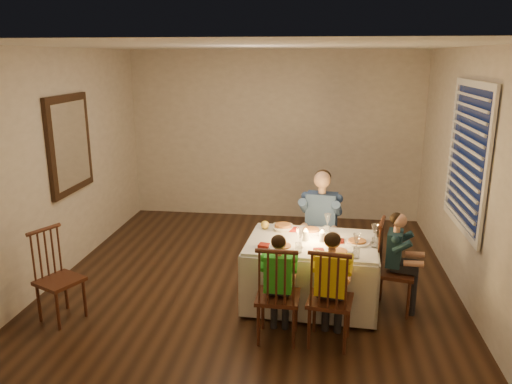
# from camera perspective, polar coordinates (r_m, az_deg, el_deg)

# --- Properties ---
(ground) EXTENTS (5.00, 5.00, 0.00)m
(ground) POSITION_cam_1_polar(r_m,az_deg,el_deg) (5.79, -0.34, -10.33)
(ground) COLOR black
(ground) RESTS_ON ground
(wall_left) EXTENTS (0.02, 5.00, 2.60)m
(wall_left) POSITION_cam_1_polar(r_m,az_deg,el_deg) (6.08, -21.91, 2.75)
(wall_left) COLOR beige
(wall_left) RESTS_ON ground
(wall_right) EXTENTS (0.02, 5.00, 2.60)m
(wall_right) POSITION_cam_1_polar(r_m,az_deg,el_deg) (5.53, 23.42, 1.44)
(wall_right) COLOR beige
(wall_right) RESTS_ON ground
(wall_back) EXTENTS (4.50, 0.02, 2.60)m
(wall_back) POSITION_cam_1_polar(r_m,az_deg,el_deg) (7.80, 2.12, 6.41)
(wall_back) COLOR beige
(wall_back) RESTS_ON ground
(ceiling) EXTENTS (5.00, 5.00, 0.00)m
(ceiling) POSITION_cam_1_polar(r_m,az_deg,el_deg) (5.22, -0.39, 16.35)
(ceiling) COLOR white
(ceiling) RESTS_ON wall_back
(dining_table) EXTENTS (1.38, 1.03, 0.66)m
(dining_table) POSITION_cam_1_polar(r_m,az_deg,el_deg) (5.19, 6.35, -7.63)
(dining_table) COLOR silver
(dining_table) RESTS_ON ground
(chair_adult) EXTENTS (0.44, 0.43, 0.94)m
(chair_adult) POSITION_cam_1_polar(r_m,az_deg,el_deg) (6.05, 7.20, -9.27)
(chair_adult) COLOR #33170E
(chair_adult) RESTS_ON ground
(chair_near_left) EXTENTS (0.39, 0.37, 0.94)m
(chair_near_left) POSITION_cam_1_polar(r_m,az_deg,el_deg) (4.78, 2.47, -16.32)
(chair_near_left) COLOR #33170E
(chair_near_left) RESTS_ON ground
(chair_near_right) EXTENTS (0.43, 0.42, 0.94)m
(chair_near_right) POSITION_cam_1_polar(r_m,az_deg,el_deg) (4.76, 8.25, -16.62)
(chair_near_right) COLOR #33170E
(chair_near_right) RESTS_ON ground
(chair_end) EXTENTS (0.44, 0.46, 0.94)m
(chair_end) POSITION_cam_1_polar(r_m,az_deg,el_deg) (5.43, 15.35, -12.78)
(chair_end) COLOR #33170E
(chair_end) RESTS_ON ground
(chair_extra) EXTENTS (0.49, 0.50, 0.92)m
(chair_extra) POSITION_cam_1_polar(r_m,az_deg,el_deg) (5.42, -21.09, -13.34)
(chair_extra) COLOR #33170E
(chair_extra) RESTS_ON ground
(adult) EXTENTS (0.53, 0.50, 1.26)m
(adult) POSITION_cam_1_polar(r_m,az_deg,el_deg) (6.05, 7.20, -9.27)
(adult) COLOR navy
(adult) RESTS_ON ground
(child_green) EXTENTS (0.33, 0.30, 1.02)m
(child_green) POSITION_cam_1_polar(r_m,az_deg,el_deg) (4.78, 2.47, -16.32)
(child_green) COLOR green
(child_green) RESTS_ON ground
(child_yellow) EXTENTS (0.39, 0.37, 1.06)m
(child_yellow) POSITION_cam_1_polar(r_m,az_deg,el_deg) (4.76, 8.25, -16.62)
(child_yellow) COLOR yellow
(child_yellow) RESTS_ON ground
(child_teal) EXTENTS (0.37, 0.39, 1.03)m
(child_teal) POSITION_cam_1_polar(r_m,az_deg,el_deg) (5.43, 15.35, -12.78)
(child_teal) COLOR #19333E
(child_teal) RESTS_ON ground
(setting_adult) EXTENTS (0.27, 0.27, 0.02)m
(setting_adult) POSITION_cam_1_polar(r_m,az_deg,el_deg) (5.37, 6.29, -4.44)
(setting_adult) COLOR white
(setting_adult) RESTS_ON dining_table
(setting_green) EXTENTS (0.27, 0.27, 0.02)m
(setting_green) POSITION_cam_1_polar(r_m,az_deg,el_deg) (4.91, 2.98, -6.33)
(setting_green) COLOR white
(setting_green) RESTS_ON dining_table
(setting_yellow) EXTENTS (0.27, 0.27, 0.02)m
(setting_yellow) POSITION_cam_1_polar(r_m,az_deg,el_deg) (4.83, 9.34, -6.87)
(setting_yellow) COLOR white
(setting_yellow) RESTS_ON dining_table
(setting_teal) EXTENTS (0.27, 0.27, 0.02)m
(setting_teal) POSITION_cam_1_polar(r_m,az_deg,el_deg) (5.12, 11.46, -5.66)
(setting_teal) COLOR white
(setting_teal) RESTS_ON dining_table
(candle_left) EXTENTS (0.06, 0.06, 0.10)m
(candle_left) POSITION_cam_1_polar(r_m,az_deg,el_deg) (5.11, 5.69, -5.02)
(candle_left) COLOR white
(candle_left) RESTS_ON dining_table
(candle_right) EXTENTS (0.06, 0.06, 0.10)m
(candle_right) POSITION_cam_1_polar(r_m,az_deg,el_deg) (5.10, 7.54, -5.12)
(candle_right) COLOR white
(candle_right) RESTS_ON dining_table
(squash) EXTENTS (0.09, 0.09, 0.09)m
(squash) POSITION_cam_1_polar(r_m,az_deg,el_deg) (5.42, 1.03, -3.78)
(squash) COLOR yellow
(squash) RESTS_ON dining_table
(orange_fruit) EXTENTS (0.08, 0.08, 0.08)m
(orange_fruit) POSITION_cam_1_polar(r_m,az_deg,el_deg) (5.14, 9.21, -5.13)
(orange_fruit) COLOR orange
(orange_fruit) RESTS_ON dining_table
(serving_bowl) EXTENTS (0.25, 0.25, 0.06)m
(serving_bowl) POSITION_cam_1_polar(r_m,az_deg,el_deg) (5.39, 3.08, -4.11)
(serving_bowl) COLOR white
(serving_bowl) RESTS_ON dining_table
(wall_mirror) EXTENTS (0.06, 0.95, 1.15)m
(wall_mirror) POSITION_cam_1_polar(r_m,az_deg,el_deg) (6.28, -20.52, 5.13)
(wall_mirror) COLOR black
(wall_mirror) RESTS_ON wall_left
(window_blinds) EXTENTS (0.07, 1.34, 1.54)m
(window_blinds) POSITION_cam_1_polar(r_m,az_deg,el_deg) (5.57, 22.93, 3.70)
(window_blinds) COLOR #0C1533
(window_blinds) RESTS_ON wall_right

